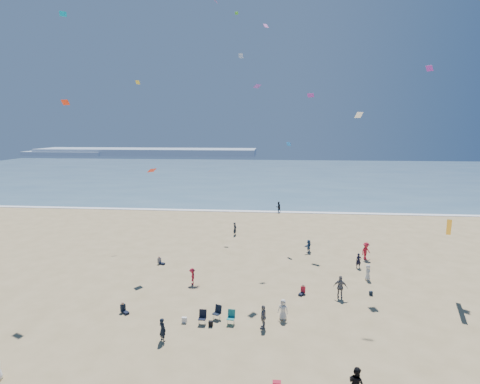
{
  "coord_description": "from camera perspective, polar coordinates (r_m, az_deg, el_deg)",
  "views": [
    {
      "loc": [
        4.08,
        -15.09,
        13.65
      ],
      "look_at": [
        2.0,
        8.0,
        9.65
      ],
      "focal_mm": 28.0,
      "sensor_mm": 36.0,
      "label": 1
    }
  ],
  "objects": [
    {
      "name": "surf_line",
      "position": [
        61.75,
        1.24,
        -2.96
      ],
      "size": [
        220.0,
        1.2,
        0.08
      ],
      "primitive_type": "cube",
      "color": "white",
      "rests_on": "ground"
    },
    {
      "name": "chair_cluster",
      "position": [
        27.91,
        -3.59,
        -18.35
      ],
      "size": [
        2.64,
        1.51,
        1.0
      ],
      "color": "black",
      "rests_on": "ground"
    },
    {
      "name": "ocean",
      "position": [
        111.01,
        3.01,
        2.71
      ],
      "size": [
        220.0,
        100.0,
        0.06
      ],
      "primitive_type": "cube",
      "color": "#476B84",
      "rests_on": "ground"
    },
    {
      "name": "headland_far",
      "position": [
        196.24,
        -14.0,
        5.97
      ],
      "size": [
        110.0,
        20.0,
        3.2
      ],
      "primitive_type": "cube",
      "color": "#7A8EA8",
      "rests_on": "ground"
    },
    {
      "name": "headland_near",
      "position": [
        208.39,
        -24.94,
        5.39
      ],
      "size": [
        40.0,
        14.0,
        2.0
      ],
      "primitive_type": "cube",
      "color": "#7A8EA8",
      "rests_on": "ground"
    },
    {
      "name": "black_backpack",
      "position": [
        27.65,
        -4.49,
        -19.38
      ],
      "size": [
        0.3,
        0.22,
        0.38
      ],
      "primitive_type": "cube",
      "color": "black",
      "rests_on": "ground"
    },
    {
      "name": "standing_flyers",
      "position": [
        33.78,
        7.24,
        -12.58
      ],
      "size": [
        25.77,
        46.45,
        1.89
      ],
      "color": "#AA182B",
      "rests_on": "ground"
    },
    {
      "name": "white_tote",
      "position": [
        28.29,
        -8.48,
        -18.72
      ],
      "size": [
        0.35,
        0.2,
        0.4
      ],
      "primitive_type": "cube",
      "color": "silver",
      "rests_on": "ground"
    },
    {
      "name": "kites_aloft",
      "position": [
        29.18,
        15.99,
        9.5
      ],
      "size": [
        35.58,
        46.43,
        28.23
      ],
      "color": "green",
      "rests_on": "ground"
    },
    {
      "name": "seated_group",
      "position": [
        27.92,
        -3.69,
        -18.53
      ],
      "size": [
        14.94,
        21.77,
        0.84
      ],
      "color": "silver",
      "rests_on": "ground"
    },
    {
      "name": "cooler",
      "position": [
        22.51,
        5.62,
        -27.13
      ],
      "size": [
        0.45,
        0.3,
        0.3
      ],
      "primitive_type": "cube",
      "color": "#B0192F",
      "rests_on": "ground"
    },
    {
      "name": "navy_bag",
      "position": [
        33.73,
        19.32,
        -14.36
      ],
      "size": [
        0.28,
        0.18,
        0.34
      ],
      "primitive_type": "cube",
      "color": "black",
      "rests_on": "ground"
    }
  ]
}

